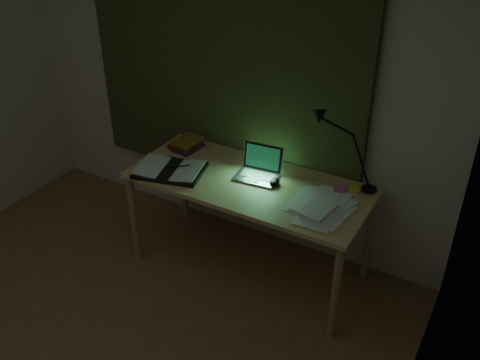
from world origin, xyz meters
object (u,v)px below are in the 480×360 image
at_px(book_stack, 186,144).
at_px(desk_lamp, 374,154).
at_px(laptop, 257,165).
at_px(open_textbook, 170,169).
at_px(desk, 248,226).
at_px(loose_papers, 311,205).

relative_size(book_stack, desk_lamp, 0.39).
height_order(laptop, book_stack, laptop).
bearing_deg(open_textbook, book_stack, 91.43).
bearing_deg(desk_lamp, book_stack, -170.49).
height_order(desk, desk_lamp, desk_lamp).
bearing_deg(laptop, open_textbook, -164.09).
bearing_deg(laptop, desk, -119.39).
xyz_separation_m(desk, open_textbook, (-0.53, -0.17, 0.39)).
relative_size(desk, book_stack, 7.76).
bearing_deg(desk_lamp, loose_papers, -120.34).
distance_m(desk, open_textbook, 0.68).
xyz_separation_m(laptop, desk_lamp, (0.71, 0.23, 0.17)).
bearing_deg(book_stack, laptop, -9.47).
distance_m(loose_papers, desk_lamp, 0.52).
distance_m(open_textbook, desk_lamp, 1.37).
bearing_deg(open_textbook, laptop, 7.36).
relative_size(open_textbook, book_stack, 2.16).
relative_size(desk, desk_lamp, 3.00).
height_order(desk, loose_papers, loose_papers).
relative_size(laptop, book_stack, 1.50).
height_order(loose_papers, desk_lamp, desk_lamp).
xyz_separation_m(desk, loose_papers, (0.48, -0.08, 0.39)).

